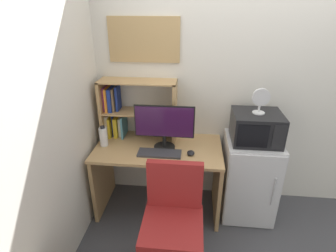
{
  "coord_description": "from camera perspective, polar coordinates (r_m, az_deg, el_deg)",
  "views": [
    {
      "loc": [
        -0.59,
        -2.62,
        2.05
      ],
      "look_at": [
        -0.82,
        -0.37,
        1.0
      ],
      "focal_mm": 28.34,
      "sensor_mm": 36.0,
      "label": 1
    }
  ],
  "objects": [
    {
      "name": "desk_chair",
      "position": [
        2.26,
        1.04,
        -21.27
      ],
      "size": [
        0.53,
        0.53,
        0.95
      ],
      "color": "black",
      "rests_on": "ground_plane"
    },
    {
      "name": "keyboard",
      "position": [
        2.52,
        -1.85,
        -5.89
      ],
      "size": [
        0.41,
        0.15,
        0.02
      ],
      "primitive_type": "cube",
      "color": "#333338",
      "rests_on": "desk"
    },
    {
      "name": "desk_fan",
      "position": [
        2.51,
        19.3,
        5.3
      ],
      "size": [
        0.16,
        0.11,
        0.24
      ],
      "color": "silver",
      "rests_on": "microwave"
    },
    {
      "name": "hutch_bookshelf",
      "position": [
        2.77,
        -8.75,
        3.66
      ],
      "size": [
        0.77,
        0.26,
        0.61
      ],
      "color": "tan",
      "rests_on": "desk"
    },
    {
      "name": "mini_fridge",
      "position": [
        2.89,
        16.84,
        -10.58
      ],
      "size": [
        0.51,
        0.53,
        0.86
      ],
      "color": "silver",
      "rests_on": "ground_plane"
    },
    {
      "name": "microwave",
      "position": [
        2.61,
        18.35,
        -0.25
      ],
      "size": [
        0.44,
        0.4,
        0.28
      ],
      "color": "black",
      "rests_on": "mini_fridge"
    },
    {
      "name": "desk",
      "position": [
        2.76,
        -2.01,
        -8.7
      ],
      "size": [
        1.25,
        0.67,
        0.75
      ],
      "color": "tan",
      "rests_on": "ground_plane"
    },
    {
      "name": "wall_corkboard",
      "position": [
        2.67,
        -5.21,
        17.98
      ],
      "size": [
        0.69,
        0.02,
        0.42
      ],
      "primitive_type": "cube",
      "color": "tan"
    },
    {
      "name": "wall_back",
      "position": [
        2.92,
        25.78,
        7.46
      ],
      "size": [
        6.4,
        0.04,
        2.6
      ],
      "primitive_type": "cube",
      "color": "silver",
      "rests_on": "ground_plane"
    },
    {
      "name": "monitor",
      "position": [
        2.52,
        -0.8,
        0.32
      ],
      "size": [
        0.57,
        0.21,
        0.44
      ],
      "color": "black",
      "rests_on": "desk"
    },
    {
      "name": "computer_mouse",
      "position": [
        2.51,
        4.91,
        -5.8
      ],
      "size": [
        0.07,
        0.09,
        0.04
      ],
      "primitive_type": "ellipsoid",
      "color": "black",
      "rests_on": "desk"
    },
    {
      "name": "water_bottle",
      "position": [
        2.7,
        -13.71,
        -2.21
      ],
      "size": [
        0.08,
        0.08,
        0.21
      ],
      "color": "silver",
      "rests_on": "desk"
    }
  ]
}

